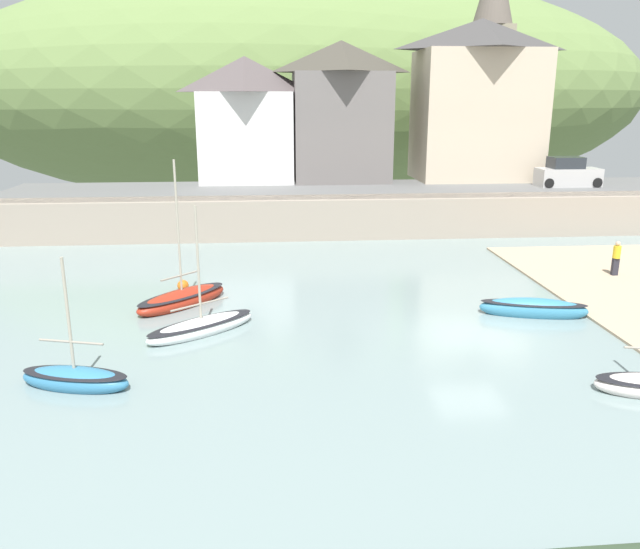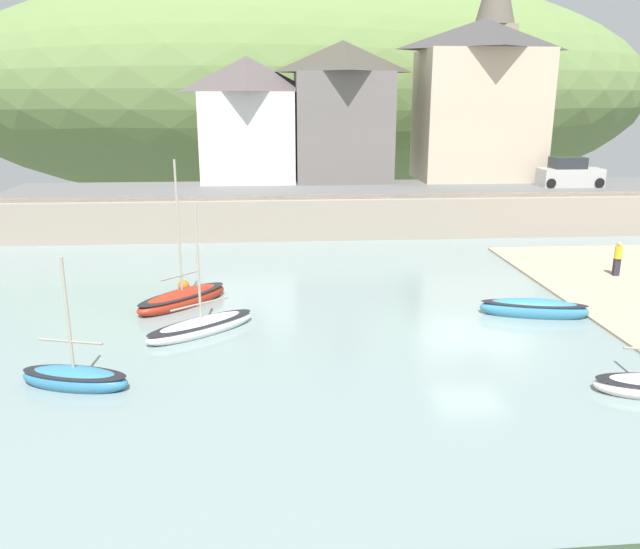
{
  "view_description": "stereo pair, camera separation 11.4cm",
  "coord_description": "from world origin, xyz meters",
  "px_view_note": "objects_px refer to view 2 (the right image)",
  "views": [
    {
      "loc": [
        -6.98,
        -20.19,
        8.02
      ],
      "look_at": [
        -5.19,
        1.95,
        1.84
      ],
      "focal_mm": 35.35,
      "sensor_mm": 36.0,
      "label": 1
    },
    {
      "loc": [
        -6.87,
        -20.2,
        8.02
      ],
      "look_at": [
        -5.19,
        1.95,
        1.84
      ],
      "focal_mm": 35.35,
      "sensor_mm": 36.0,
      "label": 2
    }
  ],
  "objects_px": {
    "rowboat_small_beached": "(534,309)",
    "sailboat_blue_trim": "(75,378)",
    "person_on_slipway": "(618,257)",
    "waterfront_building_right": "(480,100)",
    "waterfront_building_left": "(248,119)",
    "church_with_spire": "(492,57)",
    "waterfront_building_centre": "(343,111)",
    "dinghy_open_wooden": "(183,298)",
    "sailboat_far_left": "(201,326)",
    "parked_car_near_slipway": "(569,174)",
    "mooring_buoy": "(184,285)"
  },
  "relations": [
    {
      "from": "waterfront_building_centre",
      "to": "person_on_slipway",
      "type": "height_order",
      "value": "waterfront_building_centre"
    },
    {
      "from": "sailboat_far_left",
      "to": "waterfront_building_left",
      "type": "bearing_deg",
      "value": 50.11
    },
    {
      "from": "waterfront_building_right",
      "to": "church_with_spire",
      "type": "xyz_separation_m",
      "value": [
        2.04,
        4.0,
        3.15
      ]
    },
    {
      "from": "waterfront_building_right",
      "to": "person_on_slipway",
      "type": "relative_size",
      "value": 6.81
    },
    {
      "from": "rowboat_small_beached",
      "to": "mooring_buoy",
      "type": "height_order",
      "value": "rowboat_small_beached"
    },
    {
      "from": "sailboat_far_left",
      "to": "mooring_buoy",
      "type": "distance_m",
      "value": 5.72
    },
    {
      "from": "waterfront_building_right",
      "to": "waterfront_building_left",
      "type": "bearing_deg",
      "value": 180.0
    },
    {
      "from": "rowboat_small_beached",
      "to": "dinghy_open_wooden",
      "type": "relative_size",
      "value": 0.69
    },
    {
      "from": "waterfront_building_left",
      "to": "waterfront_building_centre",
      "type": "height_order",
      "value": "waterfront_building_centre"
    },
    {
      "from": "waterfront_building_right",
      "to": "sailboat_far_left",
      "type": "distance_m",
      "value": 30.72
    },
    {
      "from": "person_on_slipway",
      "to": "mooring_buoy",
      "type": "distance_m",
      "value": 19.9
    },
    {
      "from": "parked_car_near_slipway",
      "to": "sailboat_far_left",
      "type": "bearing_deg",
      "value": -139.47
    },
    {
      "from": "rowboat_small_beached",
      "to": "person_on_slipway",
      "type": "bearing_deg",
      "value": 53.59
    },
    {
      "from": "person_on_slipway",
      "to": "sailboat_far_left",
      "type": "bearing_deg",
      "value": -162.53
    },
    {
      "from": "sailboat_blue_trim",
      "to": "person_on_slipway",
      "type": "xyz_separation_m",
      "value": [
        21.72,
        9.96,
        0.73
      ]
    },
    {
      "from": "church_with_spire",
      "to": "person_on_slipway",
      "type": "height_order",
      "value": "church_with_spire"
    },
    {
      "from": "person_on_slipway",
      "to": "mooring_buoy",
      "type": "xyz_separation_m",
      "value": [
        -19.88,
        -0.28,
        -0.84
      ]
    },
    {
      "from": "waterfront_building_left",
      "to": "mooring_buoy",
      "type": "distance_m",
      "value": 19.78
    },
    {
      "from": "parked_car_near_slipway",
      "to": "mooring_buoy",
      "type": "relative_size",
      "value": 8.3
    },
    {
      "from": "waterfront_building_left",
      "to": "sailboat_far_left",
      "type": "distance_m",
      "value": 24.94
    },
    {
      "from": "waterfront_building_centre",
      "to": "dinghy_open_wooden",
      "type": "xyz_separation_m",
      "value": [
        -8.74,
        -20.82,
        -6.97
      ]
    },
    {
      "from": "waterfront_building_centre",
      "to": "sailboat_blue_trim",
      "type": "relative_size",
      "value": 2.36
    },
    {
      "from": "rowboat_small_beached",
      "to": "sailboat_blue_trim",
      "type": "bearing_deg",
      "value": -148.53
    },
    {
      "from": "church_with_spire",
      "to": "person_on_slipway",
      "type": "distance_m",
      "value": 24.46
    },
    {
      "from": "rowboat_small_beached",
      "to": "mooring_buoy",
      "type": "distance_m",
      "value": 14.67
    },
    {
      "from": "sailboat_far_left",
      "to": "dinghy_open_wooden",
      "type": "xyz_separation_m",
      "value": [
        -1.09,
        3.24,
        0.04
      ]
    },
    {
      "from": "church_with_spire",
      "to": "sailboat_blue_trim",
      "type": "distance_m",
      "value": 40.86
    },
    {
      "from": "sailboat_blue_trim",
      "to": "parked_car_near_slipway",
      "type": "relative_size",
      "value": 0.98
    },
    {
      "from": "church_with_spire",
      "to": "sailboat_blue_trim",
      "type": "height_order",
      "value": "church_with_spire"
    },
    {
      "from": "person_on_slipway",
      "to": "rowboat_small_beached",
      "type": "bearing_deg",
      "value": -140.29
    },
    {
      "from": "waterfront_building_left",
      "to": "church_with_spire",
      "type": "xyz_separation_m",
      "value": [
        18.5,
        4.0,
        4.41
      ]
    },
    {
      "from": "church_with_spire",
      "to": "mooring_buoy",
      "type": "height_order",
      "value": "church_with_spire"
    },
    {
      "from": "waterfront_building_centre",
      "to": "rowboat_small_beached",
      "type": "relative_size",
      "value": 2.29
    },
    {
      "from": "sailboat_blue_trim",
      "to": "church_with_spire",
      "type": "bearing_deg",
      "value": 70.17
    },
    {
      "from": "waterfront_building_left",
      "to": "waterfront_building_right",
      "type": "bearing_deg",
      "value": 0.0
    },
    {
      "from": "waterfront_building_right",
      "to": "sailboat_blue_trim",
      "type": "xyz_separation_m",
      "value": [
        -20.65,
        -28.19,
        -7.73
      ]
    },
    {
      "from": "dinghy_open_wooden",
      "to": "sailboat_far_left",
      "type": "bearing_deg",
      "value": -118.14
    },
    {
      "from": "waterfront_building_centre",
      "to": "sailboat_far_left",
      "type": "xyz_separation_m",
      "value": [
        -7.65,
        -24.06,
        -7.01
      ]
    },
    {
      "from": "church_with_spire",
      "to": "sailboat_blue_trim",
      "type": "bearing_deg",
      "value": -125.18
    },
    {
      "from": "dinghy_open_wooden",
      "to": "sailboat_blue_trim",
      "type": "bearing_deg",
      "value": -152.62
    },
    {
      "from": "waterfront_building_right",
      "to": "mooring_buoy",
      "type": "relative_size",
      "value": 22.24
    },
    {
      "from": "waterfront_building_left",
      "to": "person_on_slipway",
      "type": "height_order",
      "value": "waterfront_building_left"
    },
    {
      "from": "parked_car_near_slipway",
      "to": "mooring_buoy",
      "type": "height_order",
      "value": "parked_car_near_slipway"
    },
    {
      "from": "waterfront_building_left",
      "to": "mooring_buoy",
      "type": "relative_size",
      "value": 17.09
    },
    {
      "from": "waterfront_building_centre",
      "to": "parked_car_near_slipway",
      "type": "xyz_separation_m",
      "value": [
        14.8,
        -4.5,
        -4.04
      ]
    },
    {
      "from": "waterfront_building_centre",
      "to": "person_on_slipway",
      "type": "distance_m",
      "value": 22.13
    },
    {
      "from": "waterfront_building_left",
      "to": "rowboat_small_beached",
      "type": "bearing_deg",
      "value": -63.58
    },
    {
      "from": "church_with_spire",
      "to": "dinghy_open_wooden",
      "type": "height_order",
      "value": "church_with_spire"
    },
    {
      "from": "sailboat_blue_trim",
      "to": "dinghy_open_wooden",
      "type": "bearing_deg",
      "value": 89.4
    },
    {
      "from": "waterfront_building_centre",
      "to": "dinghy_open_wooden",
      "type": "relative_size",
      "value": 1.58
    }
  ]
}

